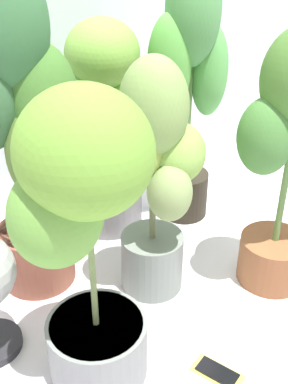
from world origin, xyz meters
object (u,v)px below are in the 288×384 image
potted_plant_back_left (19,120)px  potted_plant_back_right (188,76)px  potted_plant_front_left (83,227)px  potted_plant_center (155,172)px  potted_plant_back_center (105,118)px  cell_phone (217,373)px

potted_plant_back_left → potted_plant_back_right: bearing=6.5°
potted_plant_back_left → potted_plant_front_left: size_ratio=1.27×
potted_plant_front_left → potted_plant_center: 0.40m
potted_plant_back_left → potted_plant_center: potted_plant_back_left is taller
potted_plant_back_center → potted_plant_center: potted_plant_back_center is taller
potted_plant_front_left → potted_plant_back_center: 0.74m
potted_plant_front_left → potted_plant_center: bearing=32.4°
potted_plant_back_left → cell_phone: potted_plant_back_left is taller
potted_plant_front_left → potted_plant_back_center: bearing=58.1°
potted_plant_center → cell_phone: potted_plant_center is taller
potted_plant_back_left → cell_phone: size_ratio=6.57×
potted_plant_back_center → cell_phone: 0.95m
potted_plant_back_center → cell_phone: potted_plant_back_center is taller
potted_plant_back_right → potted_plant_front_left: bearing=-142.4°
potted_plant_back_left → cell_phone: (0.26, -0.65, -0.59)m
potted_plant_back_center → potted_plant_center: (-0.05, -0.42, -0.02)m
potted_plant_center → cell_phone: bearing=-97.2°
potted_plant_center → potted_plant_back_right: bearing=42.0°
potted_plant_center → cell_phone: (-0.05, -0.41, -0.43)m
potted_plant_back_left → potted_plant_center: 0.42m
cell_phone → potted_plant_front_left: bearing=123.5°
potted_plant_back_right → potted_plant_back_center: (-0.29, 0.10, -0.14)m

